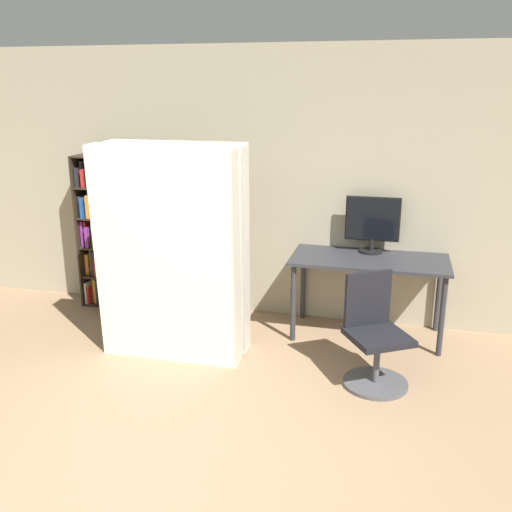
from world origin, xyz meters
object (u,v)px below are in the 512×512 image
(bookshelf, at_px, (112,232))
(mattress_near, at_px, (167,257))
(office_chair, at_px, (374,342))
(mattress_far, at_px, (180,247))
(monitor, at_px, (372,222))

(bookshelf, relative_size, mattress_near, 0.87)
(office_chair, bearing_deg, mattress_near, 179.87)
(bookshelf, xyz_separation_m, mattress_near, (1.10, -1.10, 0.13))
(office_chair, xyz_separation_m, mattress_far, (-1.75, 0.31, 0.58))
(bookshelf, height_order, mattress_near, mattress_near)
(office_chair, bearing_deg, monitor, 95.77)
(monitor, distance_m, office_chair, 1.33)
(monitor, bearing_deg, mattress_near, -145.79)
(office_chair, distance_m, bookshelf, 3.08)
(bookshelf, relative_size, mattress_far, 0.87)
(monitor, xyz_separation_m, mattress_far, (-1.63, -0.80, -0.14))
(mattress_near, bearing_deg, office_chair, -0.13)
(monitor, height_order, bookshelf, bookshelf)
(monitor, bearing_deg, mattress_far, -153.78)
(mattress_near, distance_m, mattress_far, 0.31)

